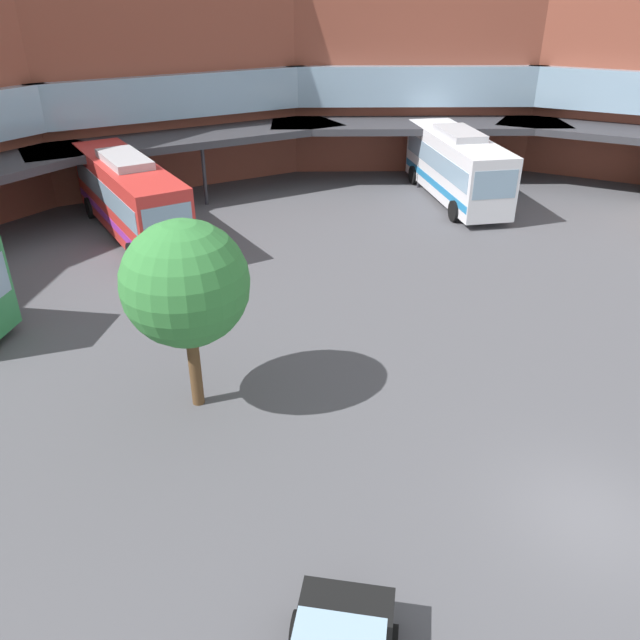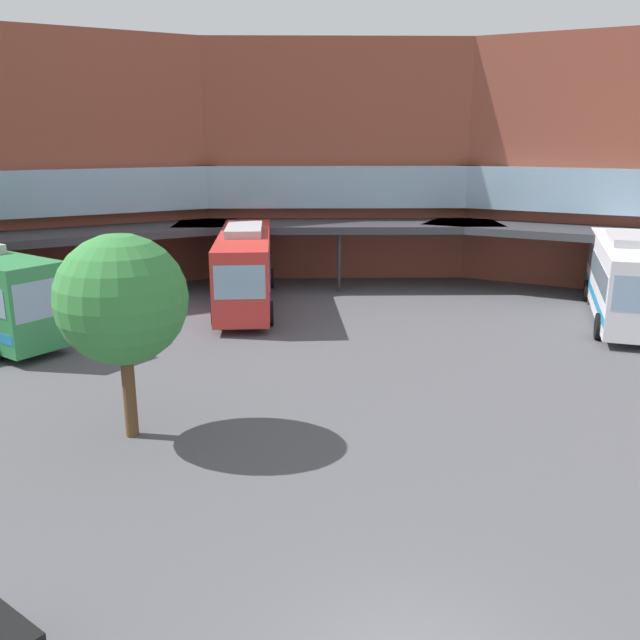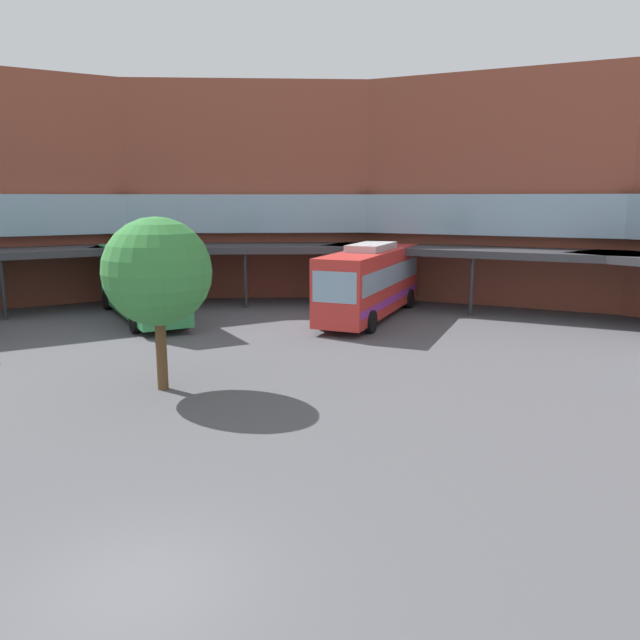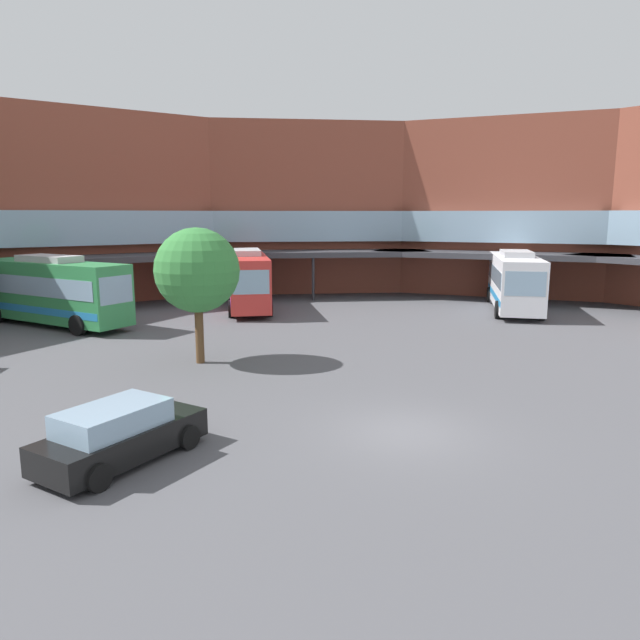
% 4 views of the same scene
% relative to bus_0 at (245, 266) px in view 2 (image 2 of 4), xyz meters
% --- Properties ---
extents(station_building, '(74.27, 36.43, 13.41)m').
position_rel_bus_0_xyz_m(station_building, '(-1.10, -1.40, 4.46)').
color(station_building, brown).
rests_on(station_building, ground).
extents(bus_0, '(4.49, 11.31, 3.97)m').
position_rel_bus_0_xyz_m(bus_0, '(0.00, 0.00, 0.00)').
color(bus_0, red).
rests_on(bus_0, ground).
extents(bus_1, '(7.60, 9.99, 3.94)m').
position_rel_bus_0_xyz_m(bus_1, '(16.24, -7.23, -0.01)').
color(bus_1, white).
rests_on(bus_1, ground).
extents(plaza_tree, '(3.55, 3.55, 5.75)m').
position_rel_bus_0_xyz_m(plaza_tree, '(-5.42, -14.04, 1.95)').
color(plaza_tree, brown).
rests_on(plaza_tree, ground).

